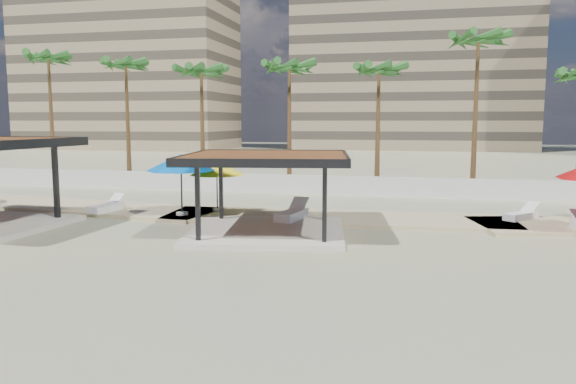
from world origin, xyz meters
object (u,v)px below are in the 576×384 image
object	(u,v)px
lounger_a	(107,207)
lounger_d	(521,215)
lounger_b	(292,215)
pavilion_central	(267,186)

from	to	relation	value
lounger_a	lounger_d	bearing A→B (deg)	-73.10
lounger_d	lounger_a	bearing A→B (deg)	138.50
lounger_a	lounger_d	xyz separation A→B (m)	(19.44, 2.24, -0.01)
lounger_b	pavilion_central	bearing A→B (deg)	179.71
pavilion_central	lounger_a	bearing A→B (deg)	154.11
pavilion_central	lounger_a	size ratio (longest dim) A/B	3.45
pavilion_central	lounger_b	size ratio (longest dim) A/B	3.04
pavilion_central	lounger_d	bearing A→B (deg)	15.20
lounger_a	lounger_b	bearing A→B (deg)	-80.37
lounger_b	lounger_d	xyz separation A→B (m)	(10.07, 2.35, -0.04)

